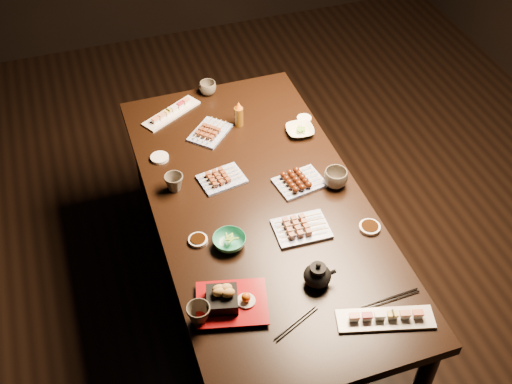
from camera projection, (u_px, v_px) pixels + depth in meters
ground at (320, 249)px, 3.56m from camera, size 5.00×5.00×0.00m
dining_table at (259, 259)px, 3.03m from camera, size 0.94×1.82×0.75m
sushi_platter_near at (386, 317)px, 2.32m from camera, size 0.37×0.19×0.04m
sushi_platter_far at (171, 111)px, 3.19m from camera, size 0.32×0.24×0.04m
yakitori_plate_center at (222, 176)px, 2.85m from camera, size 0.22×0.17×0.05m
yakitori_plate_right at (302, 225)px, 2.63m from camera, size 0.23×0.17×0.06m
yakitori_plate_left at (210, 130)px, 3.08m from camera, size 0.25×0.25×0.05m
tsukune_plate at (300, 179)px, 2.83m from camera, size 0.23×0.18×0.05m
edamame_bowl_green at (229, 241)px, 2.58m from camera, size 0.15×0.15×0.04m
edamame_bowl_cream at (300, 131)px, 3.09m from camera, size 0.15×0.15×0.03m
tempura_tray at (232, 298)px, 2.35m from camera, size 0.31×0.27×0.10m
teacup_near_left at (199, 314)px, 2.31m from camera, size 0.12×0.12×0.08m
teacup_mid_right at (336, 178)px, 2.81m from camera, size 0.13×0.13×0.08m
teacup_far_left at (174, 183)px, 2.80m from camera, size 0.10×0.10×0.08m
teacup_far_right at (208, 88)px, 3.31m from camera, size 0.09×0.09×0.07m
teapot at (317, 274)px, 2.42m from camera, size 0.15×0.15×0.11m
condiment_bottle at (239, 114)px, 3.10m from camera, size 0.05×0.05×0.14m
sauce_dish_west at (198, 240)px, 2.60m from camera, size 0.10×0.10×0.01m
sauce_dish_east at (304, 119)px, 3.17m from camera, size 0.09×0.09×0.01m
sauce_dish_se at (370, 227)px, 2.65m from camera, size 0.11×0.11×0.02m
sauce_dish_nw at (160, 158)px, 2.96m from camera, size 0.09×0.09×0.01m
chopsticks_near at (296, 323)px, 2.32m from camera, size 0.20×0.11×0.01m
chopsticks_se at (390, 299)px, 2.40m from camera, size 0.24×0.03×0.01m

